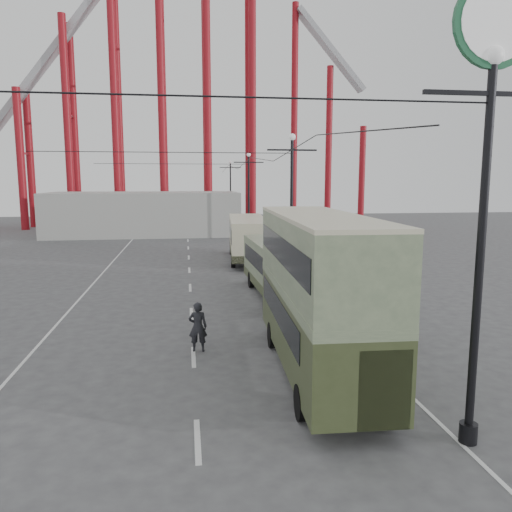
{
  "coord_description": "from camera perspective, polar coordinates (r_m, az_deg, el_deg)",
  "views": [
    {
      "loc": [
        -1.17,
        -13.62,
        6.4
      ],
      "look_at": [
        1.95,
        8.5,
        3.0
      ],
      "focal_mm": 35.0,
      "sensor_mm": 36.0,
      "label": 1
    }
  ],
  "objects": [
    {
      "name": "pedestrian",
      "position": [
        19.03,
        -6.67,
        -8.04
      ],
      "size": [
        0.73,
        0.51,
        1.9
      ],
      "primitive_type": "imported",
      "rotation": [
        0.0,
        0.0,
        3.06
      ],
      "color": "black",
      "rests_on": "ground"
    },
    {
      "name": "lamp_post_mid",
      "position": [
        32.39,
        4.07,
        5.58
      ],
      "size": [
        3.2,
        0.44,
        9.32
      ],
      "color": "black",
      "rests_on": "ground"
    },
    {
      "name": "fairground_shed",
      "position": [
        60.94,
        -12.6,
        4.77
      ],
      "size": [
        22.0,
        10.0,
        5.0
      ],
      "primitive_type": "cube",
      "color": "#A3A29D",
      "rests_on": "ground"
    },
    {
      "name": "single_decker_cream",
      "position": [
        40.15,
        -0.97,
        2.24
      ],
      "size": [
        3.57,
        11.13,
        3.41
      ],
      "rotation": [
        0.0,
        0.0,
        -0.07
      ],
      "color": "beige",
      "rests_on": "ground"
    },
    {
      "name": "road_markings",
      "position": [
        33.93,
        -7.36,
        -2.28
      ],
      "size": [
        12.52,
        120.0,
        0.01
      ],
      "color": "silver",
      "rests_on": "ground"
    },
    {
      "name": "lamp_post_far",
      "position": [
        54.08,
        -0.83,
        6.82
      ],
      "size": [
        3.2,
        0.44,
        9.32
      ],
      "color": "black",
      "rests_on": "ground"
    },
    {
      "name": "double_decker_bus",
      "position": [
        16.37,
        7.1,
        -3.46
      ],
      "size": [
        2.88,
        10.0,
        5.32
      ],
      "rotation": [
        0.0,
        0.0,
        -0.04
      ],
      "color": "#374022",
      "rests_on": "ground"
    },
    {
      "name": "lamp_post_distant",
      "position": [
        75.95,
        -2.93,
        7.34
      ],
      "size": [
        3.2,
        0.44,
        9.32
      ],
      "color": "black",
      "rests_on": "ground"
    },
    {
      "name": "ground",
      "position": [
        15.1,
        -2.93,
        -16.44
      ],
      "size": [
        160.0,
        160.0,
        0.0
      ],
      "primitive_type": "plane",
      "color": "#454547",
      "rests_on": "ground"
    },
    {
      "name": "lamp_post_near",
      "position": [
        12.68,
        25.17,
        14.48
      ],
      "size": [
        3.2,
        0.44,
        10.8
      ],
      "color": "black",
      "rests_on": "ground"
    },
    {
      "name": "roller_coaster",
      "position": [
        72.44,
        -9.54,
        21.72
      ],
      "size": [
        52.95,
        5.0,
        55.48
      ],
      "color": "maroon",
      "rests_on": "ground"
    },
    {
      "name": "single_decker_green",
      "position": [
        26.9,
        2.78,
        -1.45
      ],
      "size": [
        2.73,
        10.63,
        2.99
      ],
      "rotation": [
        0.0,
        0.0,
        0.03
      ],
      "color": "#647555",
      "rests_on": "ground"
    }
  ]
}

